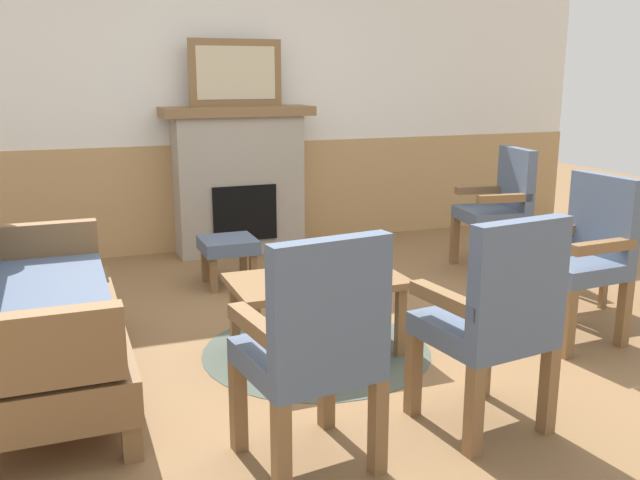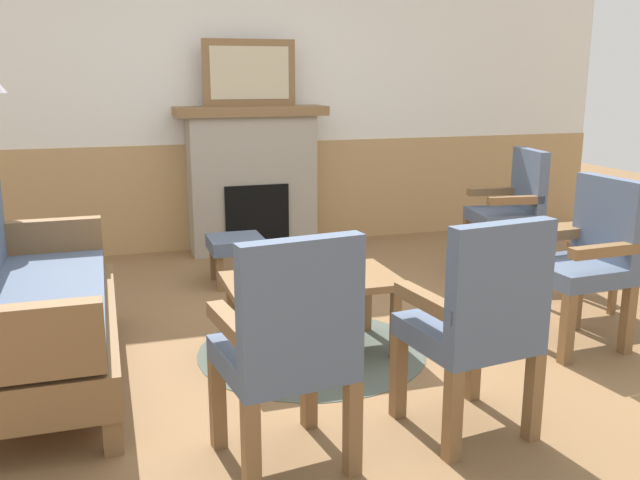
{
  "view_description": "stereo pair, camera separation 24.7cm",
  "coord_description": "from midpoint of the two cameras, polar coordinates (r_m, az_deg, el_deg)",
  "views": [
    {
      "loc": [
        -1.48,
        -3.5,
        1.54
      ],
      "look_at": [
        0.0,
        0.35,
        0.55
      ],
      "focal_mm": 38.59,
      "sensor_mm": 36.0,
      "label": 1
    },
    {
      "loc": [
        -1.24,
        -3.59,
        1.54
      ],
      "look_at": [
        0.0,
        0.35,
        0.55
      ],
      "focal_mm": 38.59,
      "sensor_mm": 36.0,
      "label": 2
    }
  ],
  "objects": [
    {
      "name": "armchair_near_fireplace",
      "position": [
        5.67,
        13.5,
        2.96
      ],
      "size": [
        0.54,
        0.54,
        0.98
      ],
      "color": "brown",
      "rests_on": "ground_plane"
    },
    {
      "name": "footstool",
      "position": [
        5.19,
        -8.98,
        -0.68
      ],
      "size": [
        0.4,
        0.4,
        0.36
      ],
      "color": "brown",
      "rests_on": "ground_plane"
    },
    {
      "name": "fireplace",
      "position": [
        6.11,
        -7.91,
        5.03
      ],
      "size": [
        1.3,
        0.44,
        1.28
      ],
      "color": "#A39989",
      "rests_on": "ground_plane"
    },
    {
      "name": "wall_back",
      "position": [
        6.29,
        -8.64,
        11.27
      ],
      "size": [
        7.2,
        0.14,
        2.7
      ],
      "color": "white",
      "rests_on": "ground_plane"
    },
    {
      "name": "round_rug",
      "position": [
        3.99,
        -2.09,
        -9.17
      ],
      "size": [
        1.31,
        1.31,
        0.01
      ],
      "primitive_type": "cylinder",
      "color": "#4C564C",
      "rests_on": "ground_plane"
    },
    {
      "name": "couch",
      "position": [
        3.73,
        -24.24,
        -5.6
      ],
      "size": [
        0.7,
        1.8,
        0.98
      ],
      "color": "brown",
      "rests_on": "ground_plane"
    },
    {
      "name": "book_on_table",
      "position": [
        3.78,
        -3.82,
        -3.22
      ],
      "size": [
        0.23,
        0.21,
        0.03
      ],
      "primitive_type": "cube",
      "rotation": [
        0.0,
        0.0,
        -0.19
      ],
      "color": "#33663D",
      "rests_on": "coffee_table"
    },
    {
      "name": "side_table",
      "position": [
        4.91,
        18.49,
        -0.21
      ],
      "size": [
        0.44,
        0.44,
        0.55
      ],
      "color": "brown",
      "rests_on": "ground_plane"
    },
    {
      "name": "framed_picture",
      "position": [
        6.05,
        -8.19,
        13.56
      ],
      "size": [
        0.8,
        0.04,
        0.56
      ],
      "color": "brown",
      "rests_on": "fireplace"
    },
    {
      "name": "armchair_front_center",
      "position": [
        2.67,
        -3.15,
        -8.57
      ],
      "size": [
        0.54,
        0.54,
        0.98
      ],
      "color": "brown",
      "rests_on": "ground_plane"
    },
    {
      "name": "armchair_front_left",
      "position": [
        3.03,
        12.02,
        -6.14
      ],
      "size": [
        0.54,
        0.54,
        0.98
      ],
      "color": "brown",
      "rests_on": "ground_plane"
    },
    {
      "name": "armchair_by_window_left",
      "position": [
        4.27,
        19.51,
        -0.87
      ],
      "size": [
        0.51,
        0.51,
        0.98
      ],
      "color": "brown",
      "rests_on": "ground_plane"
    },
    {
      "name": "ground_plane",
      "position": [
        4.1,
        0.03,
        -8.59
      ],
      "size": [
        14.0,
        14.0,
        0.0
      ],
      "primitive_type": "plane",
      "color": "olive"
    },
    {
      "name": "coffee_table",
      "position": [
        3.86,
        -2.14,
        -3.93
      ],
      "size": [
        0.96,
        0.56,
        0.44
      ],
      "color": "brown",
      "rests_on": "ground_plane"
    }
  ]
}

